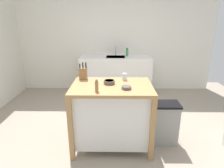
{
  "coord_description": "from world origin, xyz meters",
  "views": [
    {
      "loc": [
        -0.01,
        -2.43,
        1.76
      ],
      "look_at": [
        -0.05,
        0.22,
        0.87
      ],
      "focal_mm": 31.21,
      "sensor_mm": 36.0,
      "label": 1
    }
  ],
  "objects_px": {
    "kitchen_island": "(112,113)",
    "knife_block": "(83,73)",
    "pepper_grinder": "(97,86)",
    "bowl_ceramic_wide": "(126,87)",
    "drinking_cup": "(125,77)",
    "sink_faucet": "(116,51)",
    "trash_bin": "(165,123)",
    "bottle_spray_cleaner": "(127,52)",
    "bowl_ceramic_small": "(109,82)"
  },
  "relations": [
    {
      "from": "trash_bin",
      "to": "sink_faucet",
      "type": "distance_m",
      "value": 2.41
    },
    {
      "from": "pepper_grinder",
      "to": "bottle_spray_cleaner",
      "type": "xyz_separation_m",
      "value": [
        0.51,
        2.43,
        0.0
      ]
    },
    {
      "from": "bowl_ceramic_small",
      "to": "trash_bin",
      "type": "relative_size",
      "value": 0.24
    },
    {
      "from": "bowl_ceramic_wide",
      "to": "drinking_cup",
      "type": "bearing_deg",
      "value": 90.84
    },
    {
      "from": "bowl_ceramic_small",
      "to": "pepper_grinder",
      "type": "relative_size",
      "value": 0.93
    },
    {
      "from": "kitchen_island",
      "to": "sink_faucet",
      "type": "xyz_separation_m",
      "value": [
        0.06,
        2.26,
        0.51
      ]
    },
    {
      "from": "pepper_grinder",
      "to": "trash_bin",
      "type": "distance_m",
      "value": 1.21
    },
    {
      "from": "drinking_cup",
      "to": "trash_bin",
      "type": "xyz_separation_m",
      "value": [
        0.6,
        -0.17,
        -0.65
      ]
    },
    {
      "from": "knife_block",
      "to": "trash_bin",
      "type": "distance_m",
      "value": 1.4
    },
    {
      "from": "sink_faucet",
      "to": "bottle_spray_cleaner",
      "type": "height_order",
      "value": "sink_faucet"
    },
    {
      "from": "bowl_ceramic_small",
      "to": "bottle_spray_cleaner",
      "type": "distance_m",
      "value": 2.17
    },
    {
      "from": "drinking_cup",
      "to": "trash_bin",
      "type": "bearing_deg",
      "value": -16.01
    },
    {
      "from": "knife_block",
      "to": "bottle_spray_cleaner",
      "type": "xyz_separation_m",
      "value": [
        0.75,
        1.93,
        -0.01
      ]
    },
    {
      "from": "bowl_ceramic_small",
      "to": "drinking_cup",
      "type": "height_order",
      "value": "drinking_cup"
    },
    {
      "from": "kitchen_island",
      "to": "knife_block",
      "type": "height_order",
      "value": "knife_block"
    },
    {
      "from": "bowl_ceramic_wide",
      "to": "trash_bin",
      "type": "distance_m",
      "value": 0.88
    },
    {
      "from": "drinking_cup",
      "to": "pepper_grinder",
      "type": "relative_size",
      "value": 0.6
    },
    {
      "from": "bottle_spray_cleaner",
      "to": "trash_bin",
      "type": "bearing_deg",
      "value": -78.13
    },
    {
      "from": "drinking_cup",
      "to": "trash_bin",
      "type": "distance_m",
      "value": 0.9
    },
    {
      "from": "bowl_ceramic_wide",
      "to": "bowl_ceramic_small",
      "type": "distance_m",
      "value": 0.3
    },
    {
      "from": "bowl_ceramic_wide",
      "to": "bottle_spray_cleaner",
      "type": "bearing_deg",
      "value": 86.42
    },
    {
      "from": "kitchen_island",
      "to": "drinking_cup",
      "type": "bearing_deg",
      "value": 52.71
    },
    {
      "from": "bowl_ceramic_wide",
      "to": "bowl_ceramic_small",
      "type": "xyz_separation_m",
      "value": [
        -0.22,
        0.2,
        0.01
      ]
    },
    {
      "from": "bottle_spray_cleaner",
      "to": "pepper_grinder",
      "type": "bearing_deg",
      "value": -101.87
    },
    {
      "from": "knife_block",
      "to": "trash_bin",
      "type": "height_order",
      "value": "knife_block"
    },
    {
      "from": "kitchen_island",
      "to": "bowl_ceramic_wide",
      "type": "bearing_deg",
      "value": -37.64
    },
    {
      "from": "pepper_grinder",
      "to": "drinking_cup",
      "type": "bearing_deg",
      "value": 53.01
    },
    {
      "from": "bowl_ceramic_small",
      "to": "bottle_spray_cleaner",
      "type": "relative_size",
      "value": 0.8
    },
    {
      "from": "pepper_grinder",
      "to": "sink_faucet",
      "type": "distance_m",
      "value": 2.51
    },
    {
      "from": "knife_block",
      "to": "pepper_grinder",
      "type": "bearing_deg",
      "value": -64.72
    },
    {
      "from": "bowl_ceramic_wide",
      "to": "sink_faucet",
      "type": "xyz_separation_m",
      "value": [
        -0.12,
        2.41,
        0.08
      ]
    },
    {
      "from": "bowl_ceramic_small",
      "to": "pepper_grinder",
      "type": "distance_m",
      "value": 0.34
    },
    {
      "from": "kitchen_island",
      "to": "trash_bin",
      "type": "distance_m",
      "value": 0.81
    },
    {
      "from": "knife_block",
      "to": "bowl_ceramic_small",
      "type": "height_order",
      "value": "knife_block"
    },
    {
      "from": "bottle_spray_cleaner",
      "to": "drinking_cup",
      "type": "bearing_deg",
      "value": -94.44
    },
    {
      "from": "bowl_ceramic_small",
      "to": "pepper_grinder",
      "type": "bearing_deg",
      "value": -115.56
    },
    {
      "from": "drinking_cup",
      "to": "bottle_spray_cleaner",
      "type": "relative_size",
      "value": 0.51
    },
    {
      "from": "kitchen_island",
      "to": "bowl_ceramic_wide",
      "type": "distance_m",
      "value": 0.49
    },
    {
      "from": "kitchen_island",
      "to": "drinking_cup",
      "type": "height_order",
      "value": "drinking_cup"
    },
    {
      "from": "knife_block",
      "to": "pepper_grinder",
      "type": "distance_m",
      "value": 0.56
    },
    {
      "from": "bowl_ceramic_small",
      "to": "knife_block",
      "type": "bearing_deg",
      "value": 151.61
    },
    {
      "from": "pepper_grinder",
      "to": "bowl_ceramic_wide",
      "type": "bearing_deg",
      "value": 14.85
    },
    {
      "from": "bowl_ceramic_wide",
      "to": "trash_bin",
      "type": "bearing_deg",
      "value": 19.39
    },
    {
      "from": "bowl_ceramic_wide",
      "to": "trash_bin",
      "type": "height_order",
      "value": "bowl_ceramic_wide"
    },
    {
      "from": "kitchen_island",
      "to": "bottle_spray_cleaner",
      "type": "height_order",
      "value": "bottle_spray_cleaner"
    },
    {
      "from": "bowl_ceramic_wide",
      "to": "bottle_spray_cleaner",
      "type": "distance_m",
      "value": 2.34
    },
    {
      "from": "knife_block",
      "to": "pepper_grinder",
      "type": "height_order",
      "value": "knife_block"
    },
    {
      "from": "knife_block",
      "to": "drinking_cup",
      "type": "height_order",
      "value": "knife_block"
    },
    {
      "from": "drinking_cup",
      "to": "sink_faucet",
      "type": "height_order",
      "value": "sink_faucet"
    },
    {
      "from": "pepper_grinder",
      "to": "sink_faucet",
      "type": "height_order",
      "value": "sink_faucet"
    }
  ]
}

